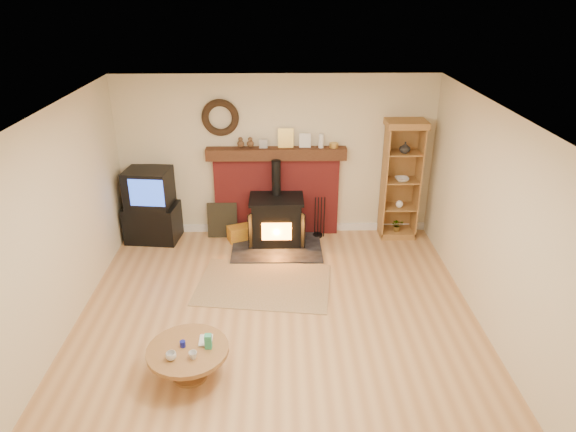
{
  "coord_description": "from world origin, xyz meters",
  "views": [
    {
      "loc": [
        0.03,
        -5.06,
        3.85
      ],
      "look_at": [
        0.15,
        1.0,
        1.06
      ],
      "focal_mm": 32.0,
      "sensor_mm": 36.0,
      "label": 1
    }
  ],
  "objects_px": {
    "wood_stove": "(277,222)",
    "tv_unit": "(151,207)",
    "coffee_table": "(188,354)",
    "curio_cabinet": "(401,180)"
  },
  "relations": [
    {
      "from": "tv_unit",
      "to": "coffee_table",
      "type": "height_order",
      "value": "tv_unit"
    },
    {
      "from": "wood_stove",
      "to": "tv_unit",
      "type": "distance_m",
      "value": 2.02
    },
    {
      "from": "wood_stove",
      "to": "tv_unit",
      "type": "relative_size",
      "value": 1.17
    },
    {
      "from": "wood_stove",
      "to": "tv_unit",
      "type": "xyz_separation_m",
      "value": [
        -2.0,
        0.19,
        0.19
      ]
    },
    {
      "from": "curio_cabinet",
      "to": "coffee_table",
      "type": "height_order",
      "value": "curio_cabinet"
    },
    {
      "from": "tv_unit",
      "to": "curio_cabinet",
      "type": "distance_m",
      "value": 4.0
    },
    {
      "from": "wood_stove",
      "to": "coffee_table",
      "type": "distance_m",
      "value": 3.19
    },
    {
      "from": "wood_stove",
      "to": "coffee_table",
      "type": "bearing_deg",
      "value": -106.9
    },
    {
      "from": "curio_cabinet",
      "to": "coffee_table",
      "type": "relative_size",
      "value": 2.25
    },
    {
      "from": "tv_unit",
      "to": "coffee_table",
      "type": "relative_size",
      "value": 1.39
    }
  ]
}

